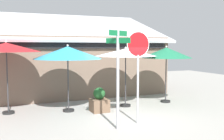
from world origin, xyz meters
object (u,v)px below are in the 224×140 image
street_sign_post (118,69)px  patio_umbrella_teal_center (68,53)px  patio_umbrella_forest_green_far_right (166,53)px  sidewalk_planter (99,101)px  stop_sign (138,59)px  patio_umbrella_ivory_right (126,53)px  patio_umbrella_crimson_left (6,48)px

street_sign_post → patio_umbrella_teal_center: size_ratio=1.16×
patio_umbrella_forest_green_far_right → sidewalk_planter: patio_umbrella_forest_green_far_right is taller
stop_sign → patio_umbrella_ivory_right: size_ratio=1.18×
patio_umbrella_teal_center → sidewalk_planter: 2.24m
patio_umbrella_crimson_left → patio_umbrella_teal_center: 2.25m
patio_umbrella_crimson_left → patio_umbrella_forest_green_far_right: patio_umbrella_crimson_left is taller
patio_umbrella_teal_center → stop_sign: bearing=-54.6°
patio_umbrella_teal_center → sidewalk_planter: size_ratio=2.77×
patio_umbrella_ivory_right → sidewalk_planter: 2.33m
stop_sign → patio_umbrella_ivory_right: 2.47m
patio_umbrella_crimson_left → street_sign_post: bearing=-47.2°
stop_sign → patio_umbrella_teal_center: (-1.74, 2.44, 0.16)m
street_sign_post → sidewalk_planter: size_ratio=3.20×
stop_sign → patio_umbrella_crimson_left: bearing=142.8°
patio_umbrella_teal_center → patio_umbrella_crimson_left: bearing=166.4°
patio_umbrella_ivory_right → patio_umbrella_forest_green_far_right: bearing=1.5°
stop_sign → street_sign_post: bearing=-159.3°
patio_umbrella_forest_green_far_right → patio_umbrella_crimson_left: bearing=175.2°
patio_umbrella_forest_green_far_right → street_sign_post: bearing=-142.7°
stop_sign → patio_umbrella_crimson_left: stop_sign is taller
street_sign_post → patio_umbrella_forest_green_far_right: bearing=37.3°
patio_umbrella_crimson_left → patio_umbrella_ivory_right: 4.65m
street_sign_post → patio_umbrella_ivory_right: 3.13m
sidewalk_planter → patio_umbrella_forest_green_far_right: bearing=7.8°
patio_umbrella_teal_center → patio_umbrella_forest_green_far_right: bearing=-0.3°
patio_umbrella_crimson_left → patio_umbrella_teal_center: (2.18, -0.53, -0.20)m
street_sign_post → sidewalk_planter: (0.23, 2.28, -1.47)m
stop_sign → patio_umbrella_ivory_right: bearing=73.8°
patio_umbrella_crimson_left → patio_umbrella_teal_center: size_ratio=1.05×
stop_sign → patio_umbrella_crimson_left: size_ratio=1.10×
sidewalk_planter → street_sign_post: bearing=-95.7°
street_sign_post → patio_umbrella_crimson_left: 4.54m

